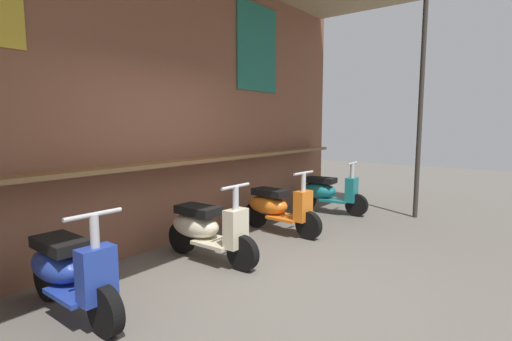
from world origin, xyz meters
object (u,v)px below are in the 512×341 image
object	(u,v)px
scooter_cream	(205,228)
scooter_teal	(326,192)
scooter_blue	(68,270)
scooter_orange	(277,207)

from	to	relation	value
scooter_cream	scooter_teal	distance (m)	3.18
scooter_blue	scooter_orange	distance (m)	3.19
scooter_cream	scooter_teal	bearing A→B (deg)	89.41
scooter_blue	scooter_teal	world-z (taller)	same
scooter_blue	scooter_orange	world-z (taller)	same
scooter_blue	scooter_cream	distance (m)	1.66
scooter_cream	scooter_orange	bearing A→B (deg)	89.41
scooter_blue	scooter_teal	distance (m)	4.84
scooter_cream	scooter_orange	xyz separation A→B (m)	(1.53, -0.00, 0.00)
scooter_blue	scooter_orange	xyz separation A→B (m)	(3.19, -0.00, 0.00)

